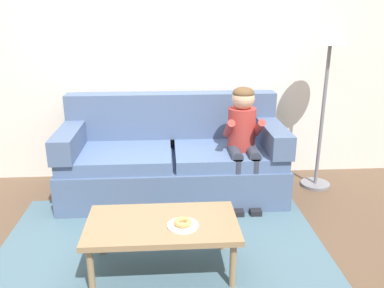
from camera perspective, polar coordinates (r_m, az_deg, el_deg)
The scene contains 10 objects.
ground at distance 3.35m, azimuth -4.20°, elevation -13.21°, with size 10.00×10.00×0.00m, color brown.
wall_back at distance 4.26m, azimuth -4.58°, elevation 13.66°, with size 8.00×0.10×2.80m, color silver.
area_rug at distance 3.13m, azimuth -4.23°, elevation -15.52°, with size 2.52×1.93×0.01m, color #476675.
couch at distance 3.96m, azimuth -2.74°, elevation -2.37°, with size 2.13×0.90×0.97m.
coffee_table at distance 2.80m, azimuth -4.29°, elevation -11.78°, with size 1.04×0.56×0.38m.
person_child at distance 3.72m, azimuth 7.30°, elevation 1.39°, with size 0.34×0.58×1.10m.
plate at distance 2.72m, azimuth -1.31°, elevation -11.59°, with size 0.21×0.21×0.01m, color white.
donut at distance 2.71m, azimuth -1.32°, elevation -11.14°, with size 0.12×0.12×0.04m, color tan.
toy_controller at distance 3.48m, azimuth -9.13°, elevation -11.62°, with size 0.23×0.09×0.05m.
floor_lamp at distance 4.09m, azimuth 19.11°, elevation 12.82°, with size 0.34×0.34×1.72m.
Camera 1 is at (0.05, -2.85, 1.76)m, focal length 37.27 mm.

